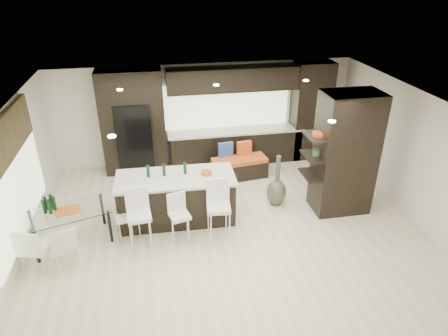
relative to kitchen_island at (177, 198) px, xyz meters
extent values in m
plane|color=beige|center=(1.03, -0.61, -0.52)|extent=(8.00, 8.00, 0.00)
cube|color=white|center=(1.03, 2.89, 0.83)|extent=(8.00, 0.02, 2.70)
cube|color=white|center=(-2.97, -0.61, 0.83)|extent=(0.02, 7.00, 2.70)
cube|color=white|center=(5.03, -0.61, 0.83)|extent=(0.02, 7.00, 2.70)
cube|color=white|center=(1.03, -0.61, 2.18)|extent=(8.00, 7.00, 0.02)
cube|color=#B2D199|center=(-2.93, -0.41, 0.83)|extent=(0.04, 3.20, 1.90)
cube|color=#B2D199|center=(1.63, 2.85, 1.03)|extent=(3.40, 0.04, 1.20)
cube|color=brown|center=(-2.90, -0.41, 1.73)|extent=(0.08, 3.00, 0.80)
cube|color=white|center=(1.03, -0.36, 2.16)|extent=(4.00, 3.00, 0.02)
cube|color=black|center=(1.53, 2.56, 0.83)|extent=(6.80, 0.68, 2.70)
cube|color=black|center=(-0.87, 2.51, 0.43)|extent=(0.90, 0.68, 1.90)
cube|color=black|center=(3.63, -0.21, 0.83)|extent=(1.20, 0.80, 2.70)
cube|color=black|center=(0.00, 0.00, 0.00)|extent=(2.52, 1.14, 1.04)
cube|color=white|center=(-0.76, -0.86, -0.02)|extent=(0.48, 0.48, 1.00)
cube|color=white|center=(0.00, -0.82, -0.10)|extent=(0.45, 0.45, 0.84)
cube|color=white|center=(0.76, -0.86, 0.00)|extent=(0.50, 0.50, 1.03)
cube|color=black|center=(1.73, 1.61, -0.25)|extent=(1.47, 0.71, 0.54)
cube|color=white|center=(-2.11, -0.44, -0.15)|extent=(1.70, 1.26, 0.73)
cube|color=white|center=(-2.11, -1.18, -0.10)|extent=(0.58, 0.58, 0.84)
cube|color=white|center=(-2.59, -1.19, -0.08)|extent=(0.58, 0.58, 0.88)
cube|color=white|center=(-1.03, -0.44, -0.07)|extent=(0.58, 0.58, 0.90)
camera|label=1|loc=(-0.32, -7.34, 4.46)|focal=32.00mm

